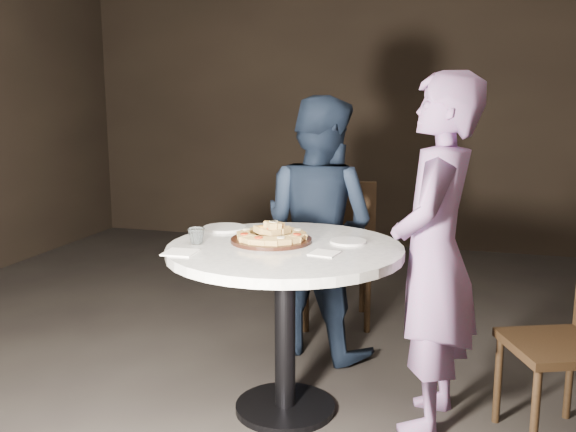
{
  "coord_description": "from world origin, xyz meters",
  "views": [
    {
      "loc": [
        0.94,
        -2.85,
        1.51
      ],
      "look_at": [
        0.13,
        -0.04,
        0.95
      ],
      "focal_mm": 40.0,
      "sensor_mm": 36.0,
      "label": 1
    }
  ],
  "objects_px": {
    "table": "(285,277)",
    "diner_teal": "(434,255)",
    "serving_board": "(271,240)",
    "water_glass": "(196,236)",
    "diner_navy": "(319,227)",
    "chair_far": "(337,243)",
    "focaccia_pile": "(272,233)"
  },
  "relations": [
    {
      "from": "serving_board",
      "to": "water_glass",
      "type": "xyz_separation_m",
      "value": [
        -0.32,
        -0.14,
        0.03
      ]
    },
    {
      "from": "table",
      "to": "diner_teal",
      "type": "relative_size",
      "value": 0.83
    },
    {
      "from": "table",
      "to": "diner_teal",
      "type": "distance_m",
      "value": 0.69
    },
    {
      "from": "focaccia_pile",
      "to": "water_glass",
      "type": "height_order",
      "value": "focaccia_pile"
    },
    {
      "from": "serving_board",
      "to": "diner_teal",
      "type": "relative_size",
      "value": 0.24
    },
    {
      "from": "water_glass",
      "to": "diner_navy",
      "type": "xyz_separation_m",
      "value": [
        0.38,
        0.87,
        -0.11
      ]
    },
    {
      "from": "diner_navy",
      "to": "diner_teal",
      "type": "bearing_deg",
      "value": 155.25
    },
    {
      "from": "focaccia_pile",
      "to": "chair_far",
      "type": "height_order",
      "value": "chair_far"
    },
    {
      "from": "table",
      "to": "serving_board",
      "type": "height_order",
      "value": "serving_board"
    },
    {
      "from": "serving_board",
      "to": "chair_far",
      "type": "distance_m",
      "value": 1.16
    },
    {
      "from": "diner_navy",
      "to": "diner_teal",
      "type": "distance_m",
      "value": 1.0
    },
    {
      "from": "chair_far",
      "to": "diner_teal",
      "type": "xyz_separation_m",
      "value": [
        0.67,
        -1.11,
        0.24
      ]
    },
    {
      "from": "table",
      "to": "chair_far",
      "type": "distance_m",
      "value": 1.19
    },
    {
      "from": "table",
      "to": "serving_board",
      "type": "xyz_separation_m",
      "value": [
        -0.08,
        0.06,
        0.16
      ]
    },
    {
      "from": "table",
      "to": "water_glass",
      "type": "relative_size",
      "value": 16.58
    },
    {
      "from": "table",
      "to": "diner_teal",
      "type": "height_order",
      "value": "diner_teal"
    },
    {
      "from": "table",
      "to": "diner_navy",
      "type": "bearing_deg",
      "value": 91.98
    },
    {
      "from": "focaccia_pile",
      "to": "chair_far",
      "type": "distance_m",
      "value": 1.17
    },
    {
      "from": "diner_navy",
      "to": "diner_teal",
      "type": "relative_size",
      "value": 0.93
    },
    {
      "from": "chair_far",
      "to": "diner_teal",
      "type": "bearing_deg",
      "value": 106.5
    },
    {
      "from": "water_glass",
      "to": "table",
      "type": "bearing_deg",
      "value": 11.38
    },
    {
      "from": "chair_far",
      "to": "diner_navy",
      "type": "bearing_deg",
      "value": 71.74
    },
    {
      "from": "table",
      "to": "focaccia_pile",
      "type": "relative_size",
      "value": 3.85
    },
    {
      "from": "water_glass",
      "to": "diner_teal",
      "type": "xyz_separation_m",
      "value": [
        1.08,
        0.16,
        -0.05
      ]
    },
    {
      "from": "table",
      "to": "focaccia_pile",
      "type": "distance_m",
      "value": 0.22
    },
    {
      "from": "focaccia_pile",
      "to": "water_glass",
      "type": "xyz_separation_m",
      "value": [
        -0.33,
        -0.14,
        -0.0
      ]
    },
    {
      "from": "focaccia_pile",
      "to": "diner_navy",
      "type": "bearing_deg",
      "value": 85.78
    },
    {
      "from": "table",
      "to": "serving_board",
      "type": "bearing_deg",
      "value": 145.81
    },
    {
      "from": "table",
      "to": "chair_far",
      "type": "bearing_deg",
      "value": 90.07
    },
    {
      "from": "table",
      "to": "diner_navy",
      "type": "height_order",
      "value": "diner_navy"
    },
    {
      "from": "focaccia_pile",
      "to": "table",
      "type": "bearing_deg",
      "value": -34.75
    },
    {
      "from": "diner_navy",
      "to": "diner_teal",
      "type": "height_order",
      "value": "diner_teal"
    }
  ]
}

